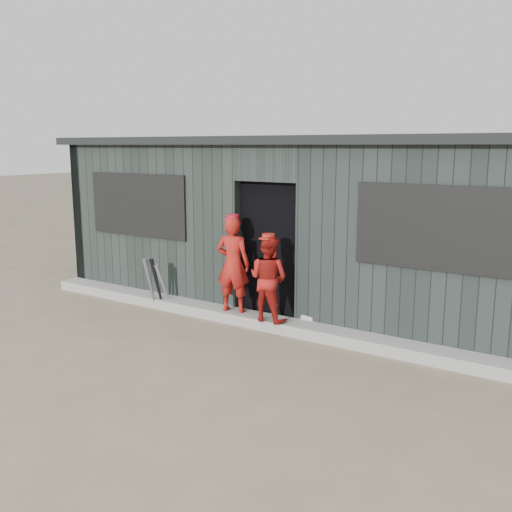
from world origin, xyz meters
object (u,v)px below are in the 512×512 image
Objects in this scene: player_grey_back at (310,289)px; bat_right at (157,284)px; bat_left at (164,286)px; bat_mid at (150,284)px; player_red_left at (233,264)px; player_red_right at (268,279)px; dugout at (314,222)px.

bat_right is at bearing 30.36° from player_grey_back.
bat_left is 0.10m from bat_right.
bat_left is 0.69× the size of player_grey_back.
bat_mid reaches higher than bat_right.
bat_mid is at bearing 31.78° from player_grey_back.
player_red_right is at bearing 158.04° from player_red_left.
player_red_right is at bearing 65.84° from player_grey_back.
bat_left is 1.33m from player_red_left.
player_grey_back is (2.44, 0.58, 0.13)m from bat_mid.
bat_mid is 2.77m from dugout.
bat_left is at bearing 39.99° from bat_right.
player_red_right is at bearing -81.83° from dugout.
bat_right is 0.71× the size of player_red_right.
bat_mid reaches higher than bat_left.
player_grey_back reaches higher than bat_left.
player_red_left is at bearing -103.35° from dugout.
player_red_left reaches higher than bat_mid.
player_red_right is (1.90, -0.00, 0.37)m from bat_left.
player_red_right reaches higher than player_grey_back.
player_red_left reaches higher than bat_right.
dugout is at bearing -116.14° from player_red_left.
player_red_right is at bearing -0.06° from bat_left.
bat_mid is at bearing -132.69° from dugout.
player_grey_back is at bearing 11.86° from bat_right.
player_grey_back is at bearing -64.00° from dugout.
player_red_right reaches higher than bat_left.
dugout reaches higher than bat_mid.
player_red_right is at bearing 1.76° from bat_right.
player_grey_back is (2.30, 0.44, 0.18)m from bat_left.
bat_right is 0.75× the size of player_grey_back.
player_red_left is at bearing -8.37° from player_red_right.
bat_right reaches higher than bat_left.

